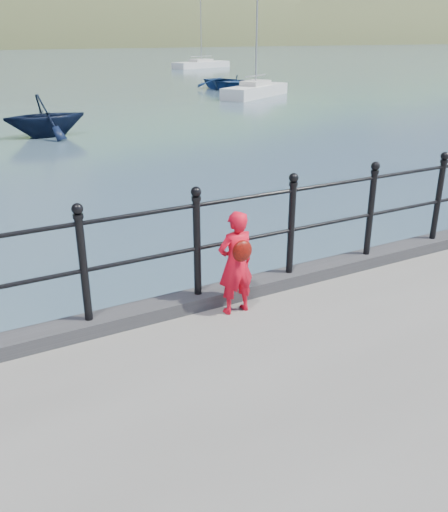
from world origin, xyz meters
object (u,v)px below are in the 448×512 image
railing (142,245)px  sailboat_near (255,91)px  sailboat_far (201,65)px  launch_navy (45,116)px  child (236,263)px  launch_blue (230,82)px

railing → sailboat_near: (17.37, 26.00, -1.48)m
sailboat_near → sailboat_far: 32.23m
railing → launch_navy: railing is taller
child → sailboat_near: bearing=-123.5°
child → launch_blue: size_ratio=0.23×
launch_blue → launch_navy: bearing=-146.3°
railing → child: 0.98m
railing → child: (0.89, -0.31, -0.25)m
launch_navy → sailboat_far: (26.01, 38.81, -0.47)m
child → sailboat_far: 62.95m
launch_navy → sailboat_far: 46.72m
launch_blue → launch_navy: 20.79m
railing → launch_navy: size_ratio=5.85×
child → launch_blue: bearing=-120.5°
child → launch_navy: 17.83m
child → sailboat_near: sailboat_near is taller
launch_blue → launch_navy: size_ratio=1.60×
child → sailboat_far: (27.60, 56.56, -1.23)m
railing → child: size_ratio=16.10×
launch_blue → sailboat_near: (-0.90, -4.97, -0.17)m
railing → launch_navy: 17.64m
launch_blue → sailboat_far: size_ratio=0.46×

